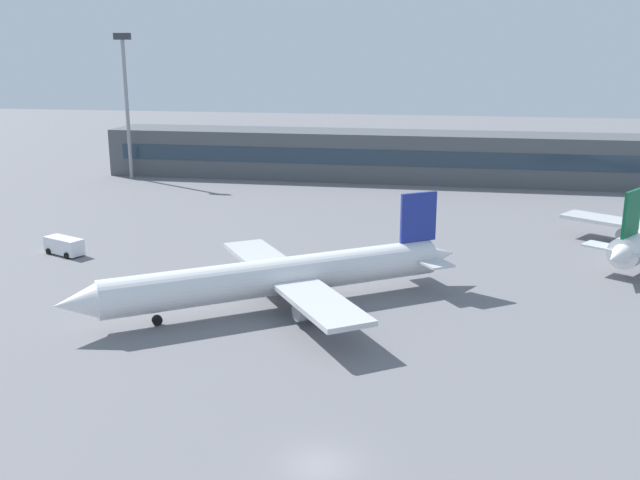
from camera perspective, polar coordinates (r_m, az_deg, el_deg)
The scene contains 5 objects.
ground_plane at distance 80.52m, azimuth 5.12°, elevation -2.30°, with size 400.00×400.00×0.00m, color slate.
terminal_building at distance 136.25m, azimuth 7.50°, elevation 6.69°, with size 117.75×12.13×9.00m.
airplane_near at distance 67.57m, azimuth -3.54°, elevation -2.98°, with size 34.76×26.24×9.94m.
service_van_white at distance 90.81m, azimuth -19.89°, elevation -0.43°, with size 5.57×3.87×2.08m.
floodlight_tower_west at distance 140.69m, azimuth -15.32°, elevation 11.08°, with size 3.20×0.80×27.03m.
Camera 1 is at (6.75, -36.62, 23.82)m, focal length 39.79 mm.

